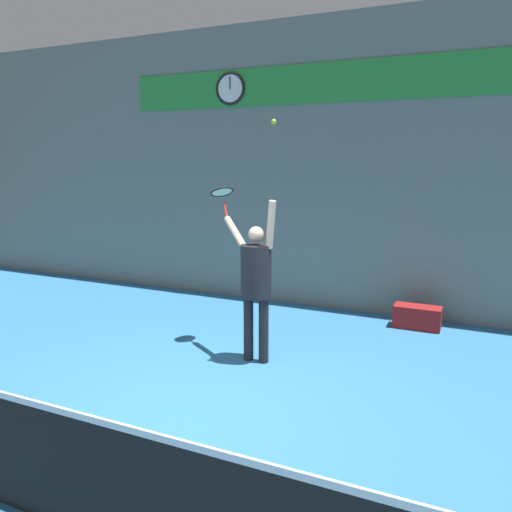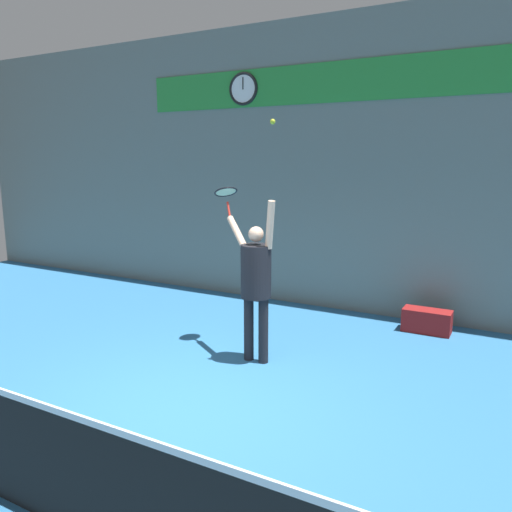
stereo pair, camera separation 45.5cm
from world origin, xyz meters
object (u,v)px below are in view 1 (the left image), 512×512
Objects in this scene: tennis_racket at (222,194)px; equipment_bag at (417,317)px; scoreboard_clock at (230,89)px; water_bottle at (397,317)px; tennis_ball at (274,122)px; tennis_player at (256,278)px.

tennis_racket reaches higher than equipment_bag.
water_bottle is at bearing -7.55° from scoreboard_clock.
tennis_ball is at bearing -54.31° from scoreboard_clock.
scoreboard_clock is at bearing 122.58° from tennis_player.
tennis_racket reaches higher than tennis_player.
tennis_player is at bearing -57.42° from scoreboard_clock.
water_bottle is at bearing 40.68° from tennis_racket.
equipment_bag reaches higher than water_bottle.
scoreboard_clock is at bearing 172.25° from equipment_bag.
tennis_player is 2.91m from water_bottle.
tennis_player is 8.04× the size of water_bottle.
scoreboard_clock is 3.06m from tennis_racket.
water_bottle is (2.18, 1.87, -2.05)m from tennis_racket.
scoreboard_clock reaches higher than tennis_ball.
water_bottle is 0.33m from equipment_bag.
tennis_racket is at bearing -65.69° from scoreboard_clock.
equipment_bag is (0.32, -0.05, 0.06)m from water_bottle.
tennis_ball is 4.01m from equipment_bag.
tennis_ball is at bearing -27.07° from tennis_racket.
water_bottle is (3.21, -0.43, -3.78)m from scoreboard_clock.
tennis_player reaches higher than water_bottle.
scoreboard_clock is 4.98m from water_bottle.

